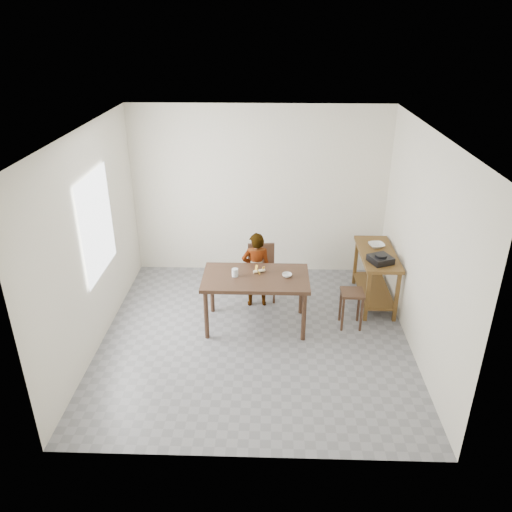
{
  "coord_description": "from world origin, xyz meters",
  "views": [
    {
      "loc": [
        0.19,
        -5.49,
        3.82
      ],
      "look_at": [
        0.0,
        0.4,
        1.0
      ],
      "focal_mm": 35.0,
      "sensor_mm": 36.0,
      "label": 1
    }
  ],
  "objects_px": {
    "dining_table": "(256,301)",
    "child": "(256,270)",
    "dining_chair": "(262,274)",
    "stool": "(351,309)",
    "prep_counter": "(375,277)"
  },
  "relations": [
    {
      "from": "prep_counter",
      "to": "dining_chair",
      "type": "relative_size",
      "value": 1.47
    },
    {
      "from": "dining_table",
      "to": "prep_counter",
      "type": "distance_m",
      "value": 1.86
    },
    {
      "from": "child",
      "to": "dining_chair",
      "type": "bearing_deg",
      "value": -118.83
    },
    {
      "from": "child",
      "to": "dining_chair",
      "type": "distance_m",
      "value": 0.26
    },
    {
      "from": "dining_table",
      "to": "child",
      "type": "relative_size",
      "value": 1.23
    },
    {
      "from": "dining_table",
      "to": "child",
      "type": "xyz_separation_m",
      "value": [
        -0.01,
        0.55,
        0.19
      ]
    },
    {
      "from": "dining_chair",
      "to": "stool",
      "type": "xyz_separation_m",
      "value": [
        1.22,
        -0.71,
        -0.14
      ]
    },
    {
      "from": "dining_chair",
      "to": "stool",
      "type": "distance_m",
      "value": 1.42
    },
    {
      "from": "prep_counter",
      "to": "child",
      "type": "distance_m",
      "value": 1.75
    },
    {
      "from": "stool",
      "to": "dining_table",
      "type": "bearing_deg",
      "value": -179.0
    },
    {
      "from": "dining_table",
      "to": "child",
      "type": "distance_m",
      "value": 0.58
    },
    {
      "from": "prep_counter",
      "to": "child",
      "type": "bearing_deg",
      "value": -175.03
    },
    {
      "from": "prep_counter",
      "to": "stool",
      "type": "xyz_separation_m",
      "value": [
        -0.43,
        -0.68,
        -0.13
      ]
    },
    {
      "from": "dining_table",
      "to": "child",
      "type": "height_order",
      "value": "child"
    },
    {
      "from": "stool",
      "to": "child",
      "type": "bearing_deg",
      "value": 157.92
    }
  ]
}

